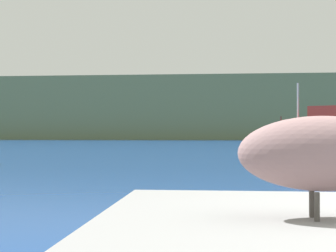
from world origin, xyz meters
TOP-DOWN VIEW (x-y plane):
  - hillside_backdrop at (0.00, 71.54)m, footprint 140.00×13.57m
  - pelican at (-1.43, -0.06)m, footprint 1.19×0.42m
  - fishing_boat_red at (4.66, 30.07)m, footprint 6.57×4.75m

SIDE VIEW (x-z plane):
  - fishing_boat_red at x=4.66m, z-range -1.11..3.08m
  - pelican at x=-1.43m, z-range 0.58..1.42m
  - hillside_backdrop at x=0.00m, z-range 0.00..8.56m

